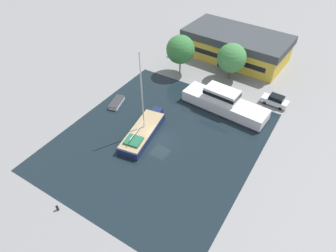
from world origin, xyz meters
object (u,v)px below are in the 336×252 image
at_px(quay_tree_near_building, 180,50).
at_px(small_dinghy, 117,103).
at_px(warehouse_building, 236,45).
at_px(motor_cruiser, 224,103).
at_px(sailboat_moored, 143,132).
at_px(parked_car, 275,100).
at_px(quay_tree_by_water, 232,58).

distance_m(quay_tree_near_building, small_dinghy, 15.30).
bearing_deg(warehouse_building, motor_cruiser, -69.81).
xyz_separation_m(sailboat_moored, motor_cruiser, (7.44, 11.80, 0.70)).
xyz_separation_m(warehouse_building, parked_car, (11.88, -11.66, -1.80)).
height_order(quay_tree_near_building, parked_car, quay_tree_near_building).
relative_size(sailboat_moored, small_dinghy, 3.38).
bearing_deg(quay_tree_near_building, motor_cruiser, -27.85).
relative_size(quay_tree_by_water, small_dinghy, 1.75).
height_order(motor_cruiser, small_dinghy, motor_cruiser).
distance_m(sailboat_moored, small_dinghy, 8.93).
distance_m(quay_tree_by_water, sailboat_moored, 21.76).
height_order(warehouse_building, parked_car, warehouse_building).
relative_size(quay_tree_near_building, quay_tree_by_water, 1.09).
xyz_separation_m(quay_tree_by_water, sailboat_moored, (-4.51, -20.99, -3.56)).
distance_m(parked_car, sailboat_moored, 22.49).
height_order(sailboat_moored, small_dinghy, sailboat_moored).
bearing_deg(quay_tree_by_water, warehouse_building, 105.59).
distance_m(quay_tree_by_water, small_dinghy, 21.61).
bearing_deg(quay_tree_near_building, parked_car, -1.39).
height_order(parked_car, small_dinghy, parked_car).
relative_size(motor_cruiser, small_dinghy, 3.65).
height_order(warehouse_building, quay_tree_near_building, quay_tree_near_building).
height_order(sailboat_moored, motor_cruiser, sailboat_moored).
distance_m(warehouse_building, motor_cruiser, 18.19).
height_order(warehouse_building, sailboat_moored, sailboat_moored).
height_order(quay_tree_by_water, sailboat_moored, sailboat_moored).
bearing_deg(quay_tree_by_water, small_dinghy, -126.23).
bearing_deg(sailboat_moored, motor_cruiser, 48.33).
xyz_separation_m(parked_car, small_dinghy, (-22.16, -13.67, -0.52)).
distance_m(warehouse_building, sailboat_moored, 29.33).
bearing_deg(parked_car, warehouse_building, 49.48).
xyz_separation_m(sailboat_moored, small_dinghy, (-8.06, 3.84, -0.32)).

